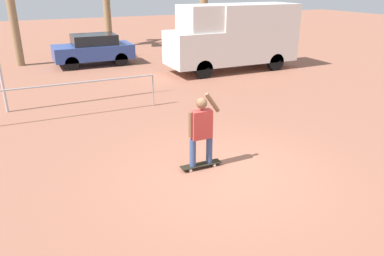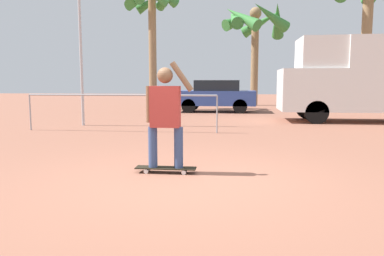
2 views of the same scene
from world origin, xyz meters
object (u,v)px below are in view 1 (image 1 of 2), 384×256
object	(u,v)px
parked_car_blue	(93,49)
person_skateboarder	(201,127)
skateboard	(201,165)
camper_van	(234,35)

from	to	relation	value
parked_car_blue	person_skateboarder	bearing A→B (deg)	-90.41
skateboard	person_skateboarder	world-z (taller)	person_skateboarder
camper_van	parked_car_blue	distance (m)	7.00
person_skateboarder	camper_van	world-z (taller)	camper_van
person_skateboarder	camper_van	xyz separation A→B (m)	(5.84, 8.41, 0.64)
person_skateboarder	camper_van	size ratio (longest dim) A/B	0.27
camper_van	parked_car_blue	world-z (taller)	camper_van
skateboard	person_skateboarder	distance (m)	0.91
person_skateboarder	parked_car_blue	size ratio (longest dim) A/B	0.43
camper_van	parked_car_blue	bearing A→B (deg)	145.84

